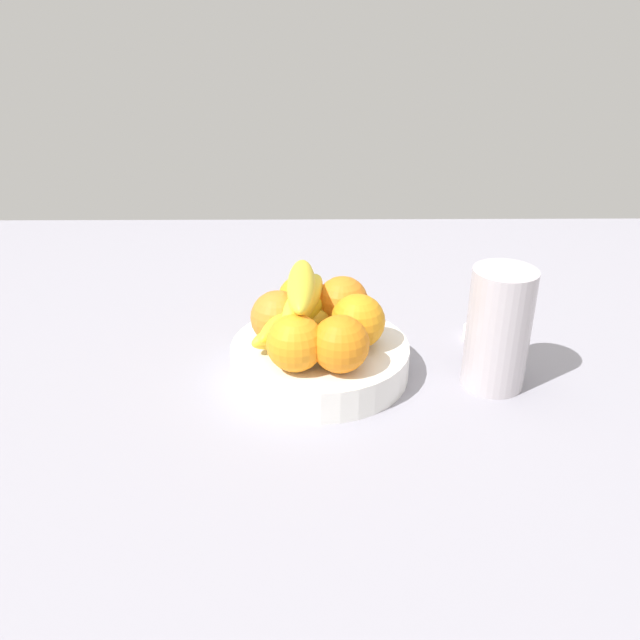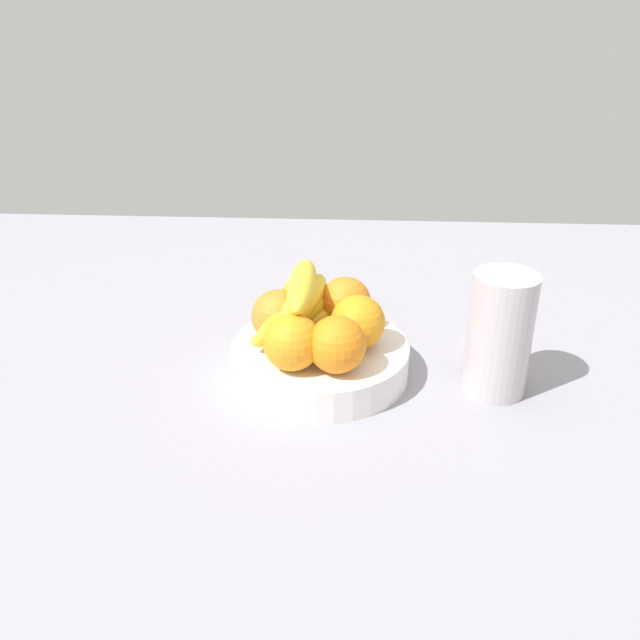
# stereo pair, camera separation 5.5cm
# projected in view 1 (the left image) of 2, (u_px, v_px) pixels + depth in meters

# --- Properties ---
(ground_plane) EXTENTS (1.80, 1.40, 0.03)m
(ground_plane) POSITION_uv_depth(u_px,v_px,m) (332.00, 376.00, 1.01)
(ground_plane) COLOR gray
(fruit_bowl) EXTENTS (0.26, 0.26, 0.05)m
(fruit_bowl) POSITION_uv_depth(u_px,v_px,m) (320.00, 359.00, 0.97)
(fruit_bowl) COLOR white
(fruit_bowl) RESTS_ON ground_plane
(orange_front_left) EXTENTS (0.08, 0.08, 0.08)m
(orange_front_left) POSITION_uv_depth(u_px,v_px,m) (358.00, 321.00, 0.94)
(orange_front_left) COLOR orange
(orange_front_left) RESTS_ON fruit_bowl
(orange_front_right) EXTENTS (0.08, 0.08, 0.08)m
(orange_front_right) POSITION_uv_depth(u_px,v_px,m) (342.00, 302.00, 1.00)
(orange_front_right) COLOR orange
(orange_front_right) RESTS_ON fruit_bowl
(orange_center) EXTENTS (0.08, 0.08, 0.08)m
(orange_center) POSITION_uv_depth(u_px,v_px,m) (303.00, 300.00, 1.00)
(orange_center) COLOR orange
(orange_center) RESTS_ON fruit_bowl
(orange_back_left) EXTENTS (0.08, 0.08, 0.08)m
(orange_back_left) POSITION_uv_depth(u_px,v_px,m) (278.00, 317.00, 0.95)
(orange_back_left) COLOR orange
(orange_back_left) RESTS_ON fruit_bowl
(orange_back_right) EXTENTS (0.08, 0.08, 0.08)m
(orange_back_right) POSITION_uv_depth(u_px,v_px,m) (295.00, 343.00, 0.89)
(orange_back_right) COLOR orange
(orange_back_right) RESTS_ON fruit_bowl
(orange_top_stack) EXTENTS (0.08, 0.08, 0.08)m
(orange_top_stack) POSITION_uv_depth(u_px,v_px,m) (340.00, 344.00, 0.88)
(orange_top_stack) COLOR orange
(orange_top_stack) RESTS_ON fruit_bowl
(banana_bunch) EXTENTS (0.16, 0.18, 0.11)m
(banana_bunch) POSITION_uv_depth(u_px,v_px,m) (300.00, 308.00, 0.95)
(banana_bunch) COLOR yellow
(banana_bunch) RESTS_ON fruit_bowl
(thermos_tumbler) EXTENTS (0.09, 0.09, 0.18)m
(thermos_tumbler) POSITION_uv_depth(u_px,v_px,m) (498.00, 329.00, 0.92)
(thermos_tumbler) COLOR #BDB4BA
(thermos_tumbler) RESTS_ON ground_plane
(jar_lid) EXTENTS (0.06, 0.06, 0.02)m
(jar_lid) POSITION_uv_depth(u_px,v_px,m) (482.00, 333.00, 1.08)
(jar_lid) COLOR white
(jar_lid) RESTS_ON ground_plane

